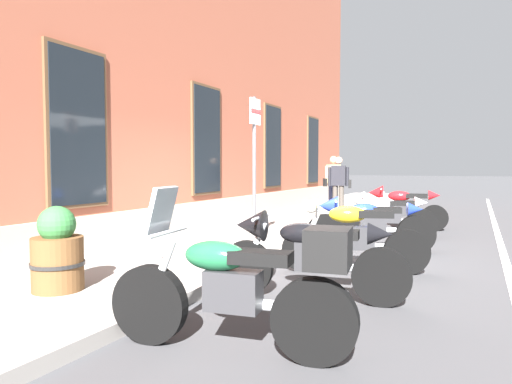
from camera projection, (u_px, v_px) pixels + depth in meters
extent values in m
plane|color=#38383A|center=(294.00, 255.00, 7.80)|extent=(140.00, 140.00, 0.00)
cube|color=gray|center=(219.00, 244.00, 8.42)|extent=(32.64, 2.91, 0.14)
cube|color=silver|center=(509.00, 274.00, 6.41)|extent=(32.64, 0.12, 0.01)
cube|color=gray|center=(156.00, 225.00, 9.02)|extent=(26.64, 0.10, 0.70)
cube|color=#513823|center=(77.00, 128.00, 7.22)|extent=(1.22, 0.06, 2.52)
cube|color=black|center=(79.00, 128.00, 7.21)|extent=(1.10, 0.03, 2.40)
cube|color=#513823|center=(206.00, 140.00, 10.64)|extent=(1.22, 0.06, 2.52)
cube|color=black|center=(207.00, 140.00, 10.63)|extent=(1.10, 0.03, 2.40)
cube|color=#513823|center=(272.00, 147.00, 14.07)|extent=(1.22, 0.06, 2.52)
cube|color=black|center=(273.00, 146.00, 14.06)|extent=(1.10, 0.03, 2.40)
cube|color=#513823|center=(313.00, 150.00, 17.49)|extent=(1.22, 0.06, 2.52)
cube|color=black|center=(313.00, 150.00, 17.48)|extent=(1.10, 0.03, 2.40)
cylinder|color=black|center=(150.00, 304.00, 3.90)|extent=(0.21, 0.68, 0.67)
cylinder|color=black|center=(314.00, 321.00, 3.47)|extent=(0.21, 0.68, 0.67)
cylinder|color=silver|center=(160.00, 276.00, 3.85)|extent=(0.11, 0.31, 0.63)
cube|color=#28282B|center=(233.00, 291.00, 3.66)|extent=(0.28, 0.47, 0.32)
ellipsoid|color=#195633|center=(215.00, 256.00, 3.69)|extent=(0.33, 0.55, 0.24)
cube|color=black|center=(261.00, 257.00, 3.57)|extent=(0.28, 0.51, 0.10)
cylinder|color=silver|center=(168.00, 232.00, 3.81)|extent=(0.62, 0.12, 0.04)
cylinder|color=silver|center=(274.00, 306.00, 3.69)|extent=(0.15, 0.46, 0.09)
cube|color=#B2BCC6|center=(161.00, 210.00, 3.82)|extent=(0.38, 0.19, 0.40)
cube|color=black|center=(328.00, 248.00, 3.41)|extent=(0.40, 0.37, 0.30)
cylinder|color=black|center=(246.00, 268.00, 5.38)|extent=(0.21, 0.65, 0.63)
cylinder|color=black|center=(382.00, 277.00, 4.93)|extent=(0.21, 0.65, 0.63)
cylinder|color=silver|center=(254.00, 248.00, 5.34)|extent=(0.11, 0.31, 0.61)
cube|color=#28282B|center=(315.00, 256.00, 5.13)|extent=(0.28, 0.47, 0.32)
ellipsoid|color=black|center=(302.00, 234.00, 5.16)|extent=(0.33, 0.55, 0.24)
cube|color=black|center=(337.00, 234.00, 5.05)|extent=(0.29, 0.51, 0.10)
cylinder|color=silver|center=(261.00, 217.00, 5.29)|extent=(0.62, 0.13, 0.04)
cylinder|color=silver|center=(344.00, 267.00, 5.16)|extent=(0.15, 0.46, 0.09)
cone|color=black|center=(250.00, 225.00, 5.34)|extent=(0.41, 0.39, 0.36)
cone|color=black|center=(380.00, 234.00, 4.91)|extent=(0.28, 0.29, 0.24)
cylinder|color=black|center=(304.00, 249.00, 6.59)|extent=(0.30, 0.63, 0.63)
cylinder|color=black|center=(407.00, 252.00, 6.39)|extent=(0.30, 0.63, 0.63)
cylinder|color=silver|center=(311.00, 230.00, 6.56)|extent=(0.17, 0.34, 0.69)
cube|color=#28282B|center=(358.00, 238.00, 6.47)|extent=(0.34, 0.49, 0.32)
ellipsoid|color=gold|center=(348.00, 214.00, 6.47)|extent=(0.40, 0.57, 0.24)
cube|color=black|center=(375.00, 214.00, 6.42)|extent=(0.35, 0.52, 0.10)
cylinder|color=silver|center=(317.00, 202.00, 6.52)|extent=(0.60, 0.22, 0.04)
cylinder|color=silver|center=(379.00, 246.00, 6.55)|extent=(0.22, 0.46, 0.09)
sphere|color=silver|center=(311.00, 207.00, 6.54)|extent=(0.18, 0.18, 0.18)
cylinder|color=black|center=(325.00, 233.00, 8.14)|extent=(0.31, 0.66, 0.66)
cylinder|color=black|center=(416.00, 234.00, 7.92)|extent=(0.31, 0.66, 0.66)
cylinder|color=silver|center=(331.00, 220.00, 8.11)|extent=(0.15, 0.30, 0.59)
cube|color=#28282B|center=(373.00, 223.00, 8.01)|extent=(0.34, 0.49, 0.32)
ellipsoid|color=#192D9E|center=(364.00, 210.00, 8.02)|extent=(0.40, 0.57, 0.24)
cube|color=black|center=(387.00, 210.00, 7.96)|extent=(0.35, 0.52, 0.10)
cylinder|color=silver|center=(336.00, 200.00, 8.08)|extent=(0.60, 0.22, 0.04)
cylinder|color=silver|center=(390.00, 230.00, 8.09)|extent=(0.22, 0.46, 0.09)
cone|color=#192D9E|center=(328.00, 206.00, 8.10)|extent=(0.45, 0.43, 0.36)
cone|color=#192D9E|center=(415.00, 209.00, 7.90)|extent=(0.31, 0.32, 0.24)
cylinder|color=black|center=(354.00, 223.00, 9.66)|extent=(0.26, 0.64, 0.63)
cylinder|color=black|center=(422.00, 225.00, 9.37)|extent=(0.26, 0.64, 0.63)
cylinder|color=silver|center=(359.00, 212.00, 9.62)|extent=(0.14, 0.30, 0.60)
cube|color=#28282B|center=(390.00, 215.00, 9.49)|extent=(0.32, 0.48, 0.32)
ellipsoid|color=silver|center=(382.00, 203.00, 9.51)|extent=(0.37, 0.57, 0.24)
cube|color=black|center=(402.00, 203.00, 9.43)|extent=(0.33, 0.52, 0.10)
cylinder|color=silver|center=(363.00, 195.00, 9.59)|extent=(0.61, 0.18, 0.04)
cylinder|color=silver|center=(404.00, 221.00, 9.55)|extent=(0.19, 0.46, 0.09)
cone|color=silver|center=(356.00, 200.00, 9.62)|extent=(0.43, 0.41, 0.36)
cone|color=silver|center=(421.00, 203.00, 9.35)|extent=(0.29, 0.31, 0.24)
cylinder|color=black|center=(373.00, 216.00, 11.10)|extent=(0.22, 0.61, 0.60)
cylinder|color=black|center=(435.00, 218.00, 10.71)|extent=(0.22, 0.61, 0.60)
cylinder|color=silver|center=(378.00, 205.00, 11.06)|extent=(0.12, 0.33, 0.67)
cube|color=#28282B|center=(406.00, 209.00, 10.88)|extent=(0.29, 0.47, 0.32)
ellipsoid|color=red|center=(399.00, 196.00, 10.91)|extent=(0.34, 0.56, 0.24)
cube|color=black|center=(416.00, 196.00, 10.80)|extent=(0.29, 0.51, 0.10)
cylinder|color=silver|center=(382.00, 189.00, 11.02)|extent=(0.62, 0.14, 0.04)
cylinder|color=silver|center=(419.00, 215.00, 10.92)|extent=(0.16, 0.46, 0.09)
cone|color=red|center=(376.00, 193.00, 11.06)|extent=(0.41, 0.39, 0.36)
cone|color=red|center=(434.00, 195.00, 10.69)|extent=(0.28, 0.30, 0.24)
cylinder|color=#38332D|center=(335.00, 200.00, 13.17)|extent=(0.14, 0.14, 0.80)
cylinder|color=#38332D|center=(341.00, 200.00, 13.12)|extent=(0.14, 0.14, 0.80)
cube|color=black|center=(338.00, 176.00, 13.11)|extent=(0.28, 0.43, 0.57)
sphere|color=tan|center=(339.00, 161.00, 13.08)|extent=(0.22, 0.22, 0.22)
cylinder|color=black|center=(330.00, 177.00, 13.17)|extent=(0.09, 0.09, 0.54)
cylinder|color=black|center=(347.00, 177.00, 13.05)|extent=(0.09, 0.09, 0.54)
cube|color=black|center=(350.00, 184.00, 13.06)|extent=(0.13, 0.10, 0.24)
cylinder|color=#2D3351|center=(336.00, 197.00, 14.05)|extent=(0.14, 0.14, 0.82)
cylinder|color=#2D3351|center=(331.00, 197.00, 13.97)|extent=(0.14, 0.14, 0.82)
cube|color=tan|center=(333.00, 174.00, 13.97)|extent=(0.44, 0.40, 0.58)
sphere|color=tan|center=(334.00, 160.00, 13.95)|extent=(0.22, 0.22, 0.22)
cylinder|color=tan|center=(340.00, 175.00, 14.08)|extent=(0.09, 0.09, 0.55)
cylinder|color=tan|center=(327.00, 175.00, 13.86)|extent=(0.09, 0.09, 0.55)
cube|color=black|center=(325.00, 182.00, 13.82)|extent=(0.14, 0.14, 0.24)
cylinder|color=#4C4C51|center=(254.00, 171.00, 7.95)|extent=(0.06, 0.06, 2.54)
cube|color=white|center=(255.00, 111.00, 7.88)|extent=(0.36, 0.03, 0.44)
cube|color=red|center=(256.00, 111.00, 7.88)|extent=(0.36, 0.01, 0.08)
cylinder|color=brown|center=(58.00, 264.00, 5.04)|extent=(0.54, 0.54, 0.58)
cylinder|color=black|center=(58.00, 264.00, 5.04)|extent=(0.57, 0.57, 0.04)
sphere|color=#28602D|center=(57.00, 224.00, 5.01)|extent=(0.40, 0.40, 0.40)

